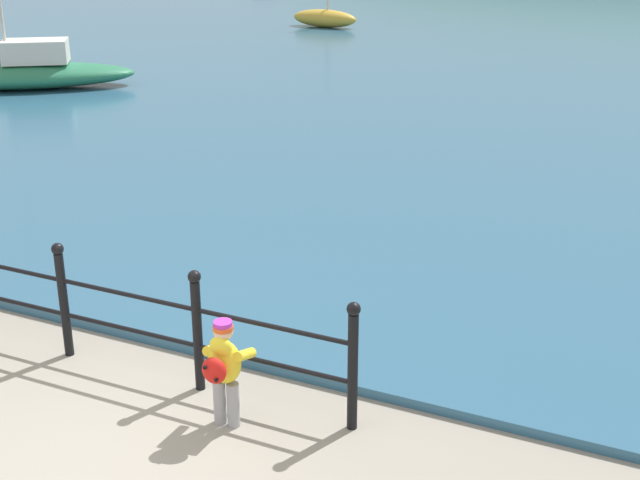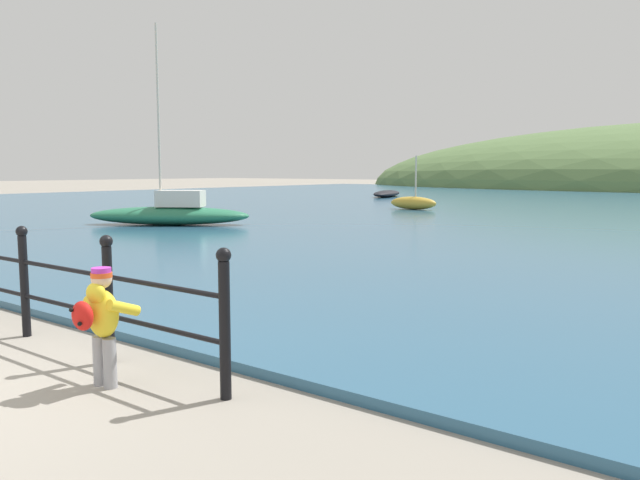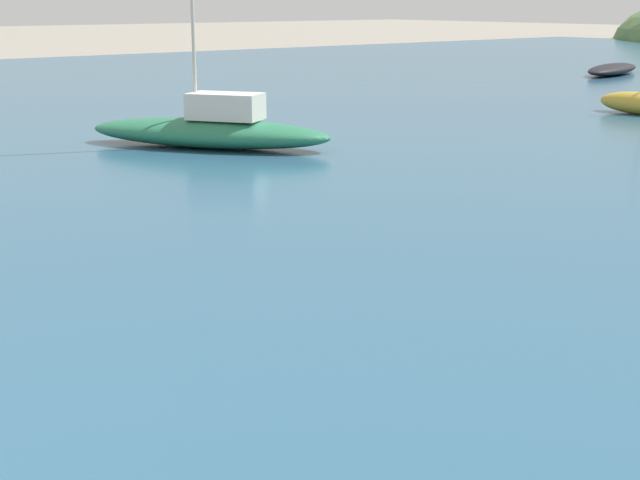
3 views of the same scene
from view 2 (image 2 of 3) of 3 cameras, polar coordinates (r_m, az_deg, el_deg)
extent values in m
cylinder|color=black|center=(7.47, -25.40, -3.86)|extent=(0.09, 0.09, 1.10)
sphere|color=black|center=(7.39, -25.62, 0.71)|extent=(0.12, 0.12, 0.12)
cylinder|color=black|center=(6.15, -18.77, -5.66)|extent=(0.09, 0.09, 1.10)
sphere|color=black|center=(6.06, -18.97, -0.12)|extent=(0.12, 0.12, 0.12)
cylinder|color=black|center=(4.97, -8.70, -8.22)|extent=(0.09, 0.09, 1.10)
sphere|color=black|center=(4.86, -8.81, -1.38)|extent=(0.12, 0.12, 0.12)
cylinder|color=black|center=(6.75, -22.51, -2.43)|extent=(4.63, 0.04, 0.04)
cylinder|color=black|center=(6.82, -22.37, -5.50)|extent=(4.63, 0.04, 0.04)
cylinder|color=#99999E|center=(5.64, -19.49, -10.35)|extent=(0.11, 0.11, 0.42)
cylinder|color=#99999E|center=(5.54, -18.66, -10.62)|extent=(0.11, 0.11, 0.42)
ellipsoid|color=yellow|center=(5.49, -19.23, -6.38)|extent=(0.32, 0.24, 0.40)
ellipsoid|color=yellow|center=(5.42, -19.81, -4.62)|extent=(0.21, 0.14, 0.18)
cylinder|color=yellow|center=(5.64, -19.39, -5.53)|extent=(0.11, 0.32, 0.19)
cylinder|color=yellow|center=(5.42, -17.53, -5.94)|extent=(0.11, 0.32, 0.19)
sphere|color=beige|center=(5.43, -19.35, -3.34)|extent=(0.17, 0.17, 0.17)
cylinder|color=#E5511E|center=(5.43, -19.36, -3.03)|extent=(0.17, 0.17, 0.04)
cylinder|color=#B233AD|center=(5.42, -19.38, -2.61)|extent=(0.16, 0.16, 0.04)
ellipsoid|color=red|center=(5.37, -20.89, -6.50)|extent=(0.23, 0.15, 0.24)
sphere|color=black|center=(5.36, -21.80, -5.96)|extent=(0.04, 0.04, 0.04)
sphere|color=black|center=(5.30, -21.12, -7.17)|extent=(0.04, 0.04, 0.04)
ellipsoid|color=gold|center=(27.39, 8.52, 3.36)|extent=(2.21, 0.73, 0.56)
cylinder|color=beige|center=(27.30, 8.76, 5.79)|extent=(0.07, 0.07, 1.76)
ellipsoid|color=black|center=(40.24, 6.13, 4.25)|extent=(2.67, 4.90, 0.41)
ellipsoid|color=#287551|center=(20.04, -13.63, 2.17)|extent=(4.98, 3.94, 0.57)
cube|color=silver|center=(19.89, -12.63, 3.72)|extent=(1.60, 1.41, 0.51)
cylinder|color=beige|center=(20.13, -14.57, 10.90)|extent=(0.07, 0.07, 5.56)
camera|label=1|loc=(3.91, -127.90, 37.82)|focal=50.00mm
camera|label=3|loc=(3.53, 29.90, 24.11)|focal=50.00mm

